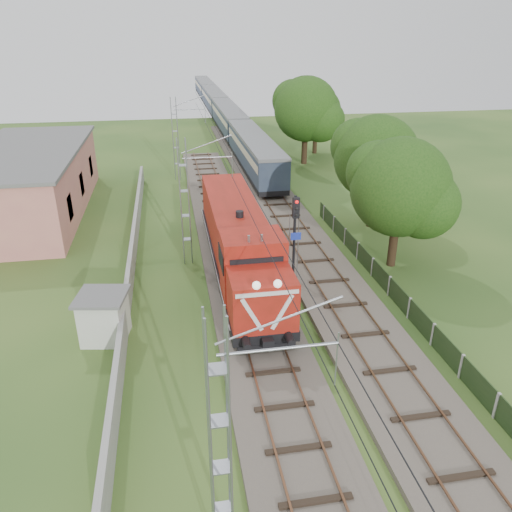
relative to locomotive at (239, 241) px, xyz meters
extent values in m
plane|color=#264A1C|center=(0.00, -9.50, -2.31)|extent=(140.00, 140.00, 0.00)
cube|color=#6B6054|center=(0.00, -2.50, -2.16)|extent=(4.20, 70.00, 0.30)
cube|color=black|center=(0.00, -2.50, -1.96)|extent=(2.40, 70.00, 0.10)
cube|color=brown|center=(-0.85, -2.50, -1.89)|extent=(0.08, 70.00, 0.05)
cube|color=brown|center=(0.85, -2.50, -1.89)|extent=(0.08, 70.00, 0.05)
cube|color=#6B6054|center=(5.00, 10.50, -2.16)|extent=(4.20, 80.00, 0.30)
cube|color=black|center=(5.00, 10.50, -1.96)|extent=(2.40, 80.00, 0.10)
cube|color=brown|center=(4.15, 10.50, -1.89)|extent=(0.08, 80.00, 0.05)
cube|color=brown|center=(5.85, 10.50, -1.89)|extent=(0.08, 80.00, 0.05)
cylinder|color=gray|center=(-1.50, -17.50, 4.49)|extent=(3.00, 0.08, 0.08)
cylinder|color=gray|center=(-1.50, 2.50, 4.49)|extent=(3.00, 0.08, 0.08)
cylinder|color=gray|center=(-1.50, 22.50, 4.49)|extent=(3.00, 0.08, 0.08)
cylinder|color=black|center=(0.00, 2.50, 3.19)|extent=(0.03, 70.00, 0.03)
cylinder|color=black|center=(0.00, 2.50, 4.49)|extent=(0.03, 70.00, 0.03)
cube|color=#9E9E99|center=(-6.50, 2.50, -1.56)|extent=(0.25, 40.00, 1.50)
cube|color=tan|center=(-15.00, 14.50, 0.19)|extent=(8.00, 20.00, 5.00)
cube|color=#606060|center=(-15.00, 14.50, 2.79)|extent=(8.40, 20.40, 0.25)
cube|color=black|center=(-11.05, 8.50, -0.11)|extent=(0.10, 1.60, 1.80)
cube|color=black|center=(-11.05, 14.50, -0.11)|extent=(0.10, 1.60, 1.80)
cube|color=black|center=(-11.05, 20.50, -0.11)|extent=(0.10, 1.60, 1.80)
cube|color=black|center=(8.00, -6.50, -1.71)|extent=(0.05, 32.00, 1.15)
cube|color=#9E9E99|center=(8.00, 8.50, -1.71)|extent=(0.12, 0.12, 1.20)
cube|color=black|center=(0.00, 0.13, -1.29)|extent=(3.12, 17.65, 0.52)
cube|color=black|center=(0.00, -5.58, -1.60)|extent=(2.28, 3.74, 0.52)
cube|color=black|center=(0.00, 5.84, -1.60)|extent=(2.28, 3.74, 0.52)
cube|color=black|center=(0.00, -8.60, -1.71)|extent=(2.70, 0.26, 0.36)
cube|color=#AB1C13|center=(0.00, -7.40, 0.16)|extent=(3.01, 2.60, 2.39)
sphere|color=white|center=(-0.47, -8.65, 1.51)|extent=(0.37, 0.37, 0.37)
sphere|color=white|center=(0.47, -8.65, 1.51)|extent=(0.37, 0.37, 0.37)
cube|color=silver|center=(-0.67, -8.72, 0.11)|extent=(1.04, 0.06, 1.74)
cube|color=silver|center=(0.67, -8.72, 0.11)|extent=(1.04, 0.06, 1.74)
cube|color=silver|center=(0.00, -8.72, 1.10)|extent=(2.80, 0.06, 0.19)
cube|color=#AB1C13|center=(0.00, -4.86, 0.63)|extent=(3.12, 2.49, 3.32)
cube|color=black|center=(0.00, -6.12, 1.15)|extent=(2.60, 0.06, 0.93)
cube|color=#AB1C13|center=(0.00, 2.67, 0.32)|extent=(2.91, 12.56, 2.70)
cylinder|color=black|center=(0.00, -0.50, 1.83)|extent=(0.46, 0.46, 0.42)
cylinder|color=gray|center=(-0.31, -5.69, 2.45)|extent=(0.12, 0.12, 0.36)
cylinder|color=gray|center=(0.31, -5.69, 2.45)|extent=(0.12, 0.12, 0.36)
cube|color=black|center=(5.00, 23.44, -1.44)|extent=(2.69, 20.37, 0.46)
cube|color=#324154|center=(5.00, 23.44, 0.04)|extent=(2.78, 20.37, 2.50)
cube|color=beige|center=(5.00, 23.44, 0.50)|extent=(2.81, 19.56, 0.69)
cube|color=slate|center=(5.00, 23.44, 1.43)|extent=(2.82, 20.37, 0.32)
cube|color=black|center=(5.00, 44.73, -1.44)|extent=(2.69, 20.37, 0.46)
cube|color=#324154|center=(5.00, 44.73, 0.04)|extent=(2.78, 20.37, 2.50)
cube|color=beige|center=(5.00, 44.73, 0.50)|extent=(2.81, 19.56, 0.69)
cube|color=slate|center=(5.00, 44.73, 1.43)|extent=(2.82, 20.37, 0.32)
cube|color=black|center=(5.00, 66.03, -1.44)|extent=(2.69, 20.37, 0.46)
cube|color=#324154|center=(5.00, 66.03, 0.04)|extent=(2.78, 20.37, 2.50)
cube|color=beige|center=(5.00, 66.03, 0.50)|extent=(2.81, 19.56, 0.69)
cube|color=slate|center=(5.00, 66.03, 1.43)|extent=(2.82, 20.37, 0.32)
cube|color=black|center=(5.00, 87.32, -1.44)|extent=(2.69, 20.37, 0.46)
cube|color=#324154|center=(5.00, 87.32, 0.04)|extent=(2.78, 20.37, 2.50)
cube|color=beige|center=(5.00, 87.32, 0.50)|extent=(2.81, 19.56, 0.69)
cube|color=slate|center=(5.00, 87.32, 1.43)|extent=(2.82, 20.37, 0.32)
cylinder|color=black|center=(3.01, -1.51, 0.40)|extent=(0.15, 0.15, 5.42)
cube|color=black|center=(3.01, -1.68, 2.46)|extent=(0.38, 0.24, 1.19)
sphere|color=red|center=(3.01, -1.81, 2.84)|extent=(0.20, 0.20, 0.20)
sphere|color=black|center=(3.01, -1.81, 2.46)|extent=(0.20, 0.20, 0.20)
sphere|color=black|center=(3.01, -1.81, 2.08)|extent=(0.20, 0.20, 0.20)
cube|color=#1B2FA5|center=(3.06, -1.64, 0.72)|extent=(0.60, 0.06, 0.43)
cube|color=beige|center=(-7.40, -5.65, -1.21)|extent=(2.32, 2.32, 2.21)
cube|color=#606060|center=(-7.40, -5.65, 0.00)|extent=(2.67, 2.67, 0.15)
cylinder|color=#382916|center=(9.80, -0.23, -0.47)|extent=(0.55, 0.55, 3.67)
sphere|color=#1A3D10|center=(9.80, -0.23, 2.86)|extent=(6.01, 6.01, 6.01)
sphere|color=#1A3D10|center=(11.01, -1.13, 2.03)|extent=(4.21, 4.21, 4.21)
sphere|color=#1A3D10|center=(8.75, 0.82, 3.53)|extent=(3.91, 3.91, 3.91)
cylinder|color=#382916|center=(11.10, 6.64, -0.43)|extent=(0.52, 0.52, 3.77)
sphere|color=#1A3D10|center=(11.10, 6.64, 3.00)|extent=(6.17, 6.17, 6.17)
sphere|color=#1A3D10|center=(12.33, 5.71, 2.14)|extent=(4.32, 4.32, 4.32)
sphere|color=#1A3D10|center=(10.02, 7.71, 3.69)|extent=(4.01, 4.01, 4.01)
cylinder|color=#382916|center=(11.23, 26.61, -0.19)|extent=(0.64, 0.64, 4.23)
sphere|color=#1A3D10|center=(11.23, 26.61, 3.65)|extent=(6.93, 6.93, 6.93)
sphere|color=#1A3D10|center=(12.61, 25.57, 2.69)|extent=(4.85, 4.85, 4.85)
sphere|color=#1A3D10|center=(10.02, 27.82, 4.42)|extent=(4.50, 4.50, 4.50)
cylinder|color=#382916|center=(13.85, 31.43, -0.54)|extent=(0.54, 0.54, 3.53)
sphere|color=#1A3D10|center=(13.85, 31.43, 2.67)|extent=(5.78, 5.78, 5.78)
sphere|color=#1A3D10|center=(15.01, 30.56, 1.87)|extent=(4.05, 4.05, 4.05)
sphere|color=#1A3D10|center=(12.84, 32.44, 3.31)|extent=(3.76, 3.76, 3.76)
camera|label=1|loc=(-3.76, -27.25, 11.50)|focal=35.00mm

